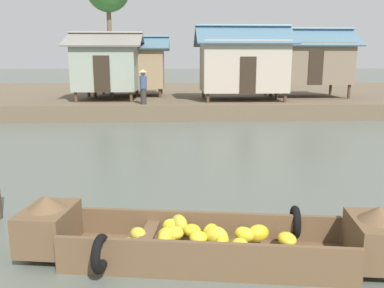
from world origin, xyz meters
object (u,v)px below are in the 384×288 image
at_px(stilt_house_left, 107,66).
at_px(stilt_house_right, 307,62).
at_px(stilt_house_mid_left, 129,66).
at_px(stilt_house_mid_right, 242,65).
at_px(vendor_person, 143,85).
at_px(banana_boat, 206,239).

xyz_separation_m(stilt_house_left, stilt_house_right, (11.22, 1.11, 0.21)).
height_order(stilt_house_mid_left, stilt_house_mid_right, stilt_house_mid_right).
xyz_separation_m(stilt_house_mid_left, stilt_house_mid_right, (6.28, -2.84, 0.10)).
bearing_deg(stilt_house_mid_right, stilt_house_left, 176.09).
bearing_deg(vendor_person, banana_boat, -82.28).
bearing_deg(banana_boat, stilt_house_left, 103.48).
bearing_deg(stilt_house_left, stilt_house_mid_left, 68.41).
bearing_deg(stilt_house_mid_left, stilt_house_left, -111.59).
distance_m(stilt_house_left, stilt_house_mid_left, 2.53).
bearing_deg(stilt_house_mid_right, banana_boat, -101.25).
height_order(stilt_house_mid_left, vendor_person, stilt_house_mid_left).
xyz_separation_m(stilt_house_mid_right, stilt_house_right, (4.01, 1.61, 0.15)).
bearing_deg(stilt_house_left, banana_boat, -76.52).
bearing_deg(stilt_house_mid_right, vendor_person, -157.09).
bearing_deg(banana_boat, stilt_house_mid_left, 99.16).
xyz_separation_m(stilt_house_right, vendor_person, (-9.12, -3.77, -1.06)).
bearing_deg(vendor_person, stilt_house_left, 128.29).
xyz_separation_m(banana_boat, stilt_house_left, (-4.00, 16.67, 2.24)).
bearing_deg(vendor_person, stilt_house_right, 22.45).
bearing_deg(stilt_house_mid_right, stilt_house_mid_left, 155.64).
bearing_deg(stilt_house_mid_left, stilt_house_right, -6.86).
xyz_separation_m(stilt_house_left, vendor_person, (2.10, -2.66, -0.85)).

